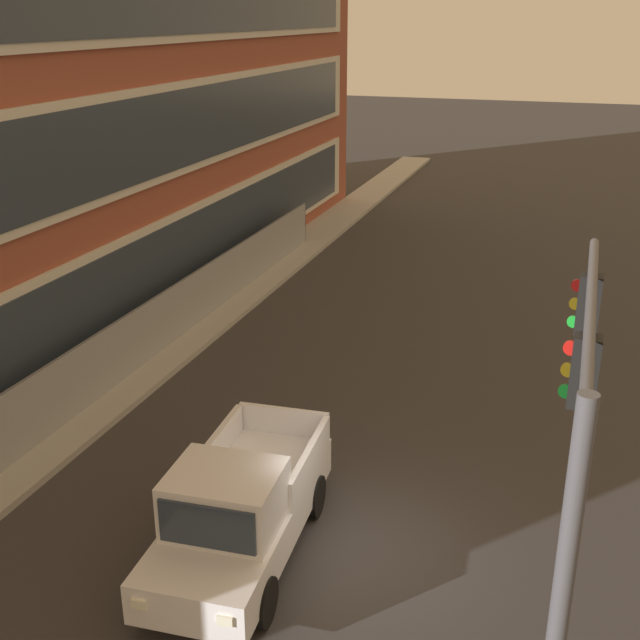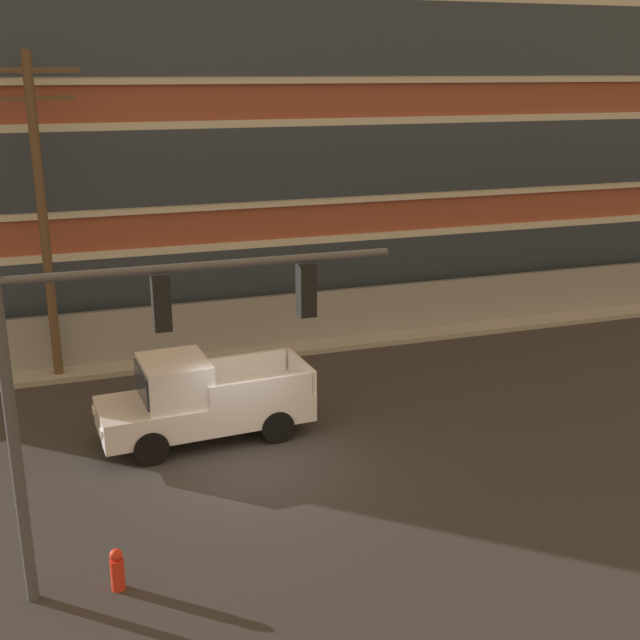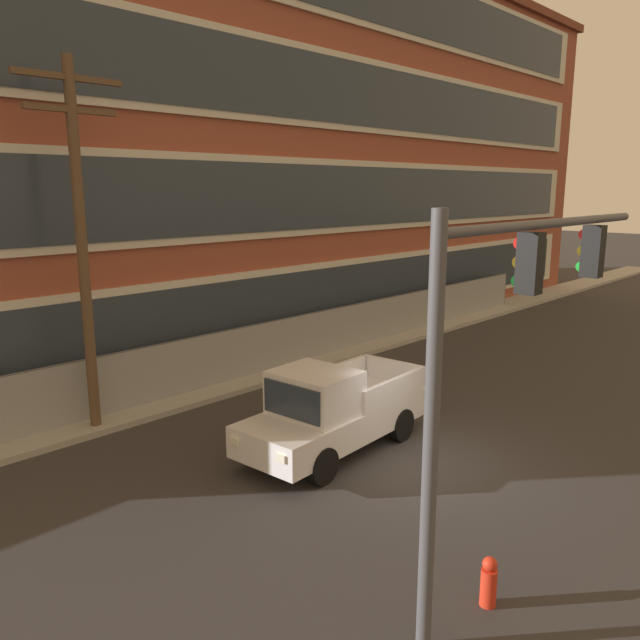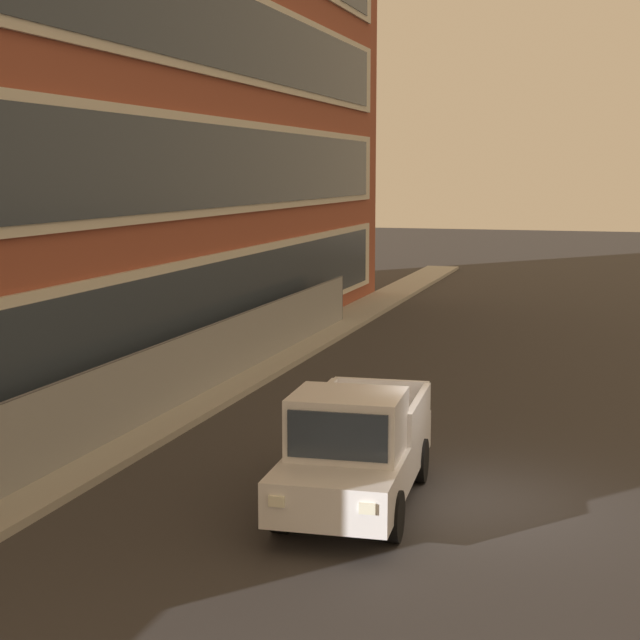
{
  "view_description": "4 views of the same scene",
  "coord_description": "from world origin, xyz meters",
  "px_view_note": "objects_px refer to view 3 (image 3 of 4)",
  "views": [
    {
      "loc": [
        -11.45,
        -3.02,
        8.91
      ],
      "look_at": [
        2.62,
        1.68,
        3.21
      ],
      "focal_mm": 45.0,
      "sensor_mm": 36.0,
      "label": 1
    },
    {
      "loc": [
        -3.88,
        -15.67,
        8.52
      ],
      "look_at": [
        1.95,
        1.58,
        2.81
      ],
      "focal_mm": 45.0,
      "sensor_mm": 36.0,
      "label": 2
    },
    {
      "loc": [
        -11.0,
        -7.26,
        6.04
      ],
      "look_at": [
        1.22,
        4.36,
        2.46
      ],
      "focal_mm": 35.0,
      "sensor_mm": 36.0,
      "label": 3
    },
    {
      "loc": [
        -16.24,
        -2.13,
        5.59
      ],
      "look_at": [
        1.89,
        3.41,
        2.71
      ],
      "focal_mm": 55.0,
      "sensor_mm": 36.0,
      "label": 4
    }
  ],
  "objects_px": {
    "pickup_truck_white": "(331,412)",
    "fire_hydrant": "(489,582)",
    "traffic_signal_mast": "(510,321)",
    "utility_pole_near_corner": "(81,233)"
  },
  "relations": [
    {
      "from": "traffic_signal_mast",
      "to": "fire_hydrant",
      "type": "xyz_separation_m",
      "value": [
        -0.53,
        -0.2,
        -3.8
      ]
    },
    {
      "from": "traffic_signal_mast",
      "to": "pickup_truck_white",
      "type": "xyz_separation_m",
      "value": [
        1.92,
        5.2,
        -3.21
      ]
    },
    {
      "from": "utility_pole_near_corner",
      "to": "fire_hydrant",
      "type": "relative_size",
      "value": 11.53
    },
    {
      "from": "traffic_signal_mast",
      "to": "pickup_truck_white",
      "type": "distance_m",
      "value": 6.4
    },
    {
      "from": "utility_pole_near_corner",
      "to": "traffic_signal_mast",
      "type": "bearing_deg",
      "value": -83.21
    },
    {
      "from": "pickup_truck_white",
      "to": "fire_hydrant",
      "type": "xyz_separation_m",
      "value": [
        -2.45,
        -5.39,
        -0.59
      ]
    },
    {
      "from": "fire_hydrant",
      "to": "pickup_truck_white",
      "type": "bearing_deg",
      "value": 65.56
    },
    {
      "from": "traffic_signal_mast",
      "to": "pickup_truck_white",
      "type": "bearing_deg",
      "value": 69.69
    },
    {
      "from": "traffic_signal_mast",
      "to": "utility_pole_near_corner",
      "type": "distance_m",
      "value": 10.5
    },
    {
      "from": "pickup_truck_white",
      "to": "fire_hydrant",
      "type": "relative_size",
      "value": 6.61
    }
  ]
}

